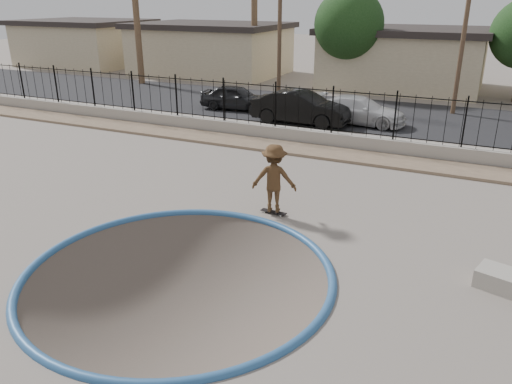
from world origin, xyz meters
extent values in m
cube|color=slate|center=(0.00, 12.00, -1.10)|extent=(120.00, 120.00, 2.20)
torus|color=#2B598E|center=(0.00, -1.00, 0.00)|extent=(7.04, 7.04, 0.20)
cube|color=#927960|center=(0.00, 9.20, 0.06)|extent=(42.00, 1.60, 0.11)
cube|color=#9B9489|center=(0.00, 10.30, 0.30)|extent=(42.00, 0.45, 0.60)
cube|color=black|center=(0.00, 10.30, 0.72)|extent=(40.00, 0.04, 0.03)
cube|color=black|center=(0.00, 10.30, 2.30)|extent=(40.00, 0.04, 0.04)
cube|color=black|center=(0.00, 17.00, 0.02)|extent=(90.00, 8.00, 0.04)
cube|color=tan|center=(-28.00, 26.50, 1.75)|extent=(10.00, 8.00, 3.50)
cube|color=#2C2623|center=(-28.00, 26.50, 3.70)|extent=(10.60, 8.60, 0.40)
cube|color=tan|center=(-15.00, 26.50, 1.75)|extent=(11.00, 8.00, 3.50)
cube|color=#2C2623|center=(-15.00, 26.50, 3.70)|extent=(11.60, 8.60, 0.40)
cube|color=tan|center=(0.00, 26.50, 1.75)|extent=(10.00, 8.00, 3.50)
cube|color=#2C2623|center=(0.00, 26.50, 3.70)|extent=(10.60, 8.60, 0.40)
cylinder|color=brown|center=(-17.00, 20.00, 5.50)|extent=(0.44, 0.44, 11.00)
cylinder|color=brown|center=(-10.00, 24.00, 4.50)|extent=(0.44, 0.44, 9.00)
cylinder|color=#473323|center=(-6.00, 19.00, 4.50)|extent=(0.24, 0.24, 9.00)
cylinder|color=#473323|center=(4.00, 19.00, 4.75)|extent=(0.24, 0.24, 9.50)
cylinder|color=#473323|center=(-3.00, 23.00, 1.50)|extent=(0.34, 0.34, 3.00)
sphere|color=#143311|center=(-3.00, 23.00, 4.20)|extent=(4.32, 4.32, 4.32)
imported|color=brown|center=(0.59, 2.99, 0.98)|extent=(1.41, 1.03, 1.95)
cube|color=black|center=(0.59, 2.99, 0.06)|extent=(0.78, 0.25, 0.02)
cylinder|color=silver|center=(0.33, 2.94, 0.03)|extent=(0.05, 0.03, 0.05)
cylinder|color=silver|center=(0.34, 3.08, 0.03)|extent=(0.05, 0.03, 0.05)
cylinder|color=silver|center=(0.85, 2.90, 0.03)|extent=(0.05, 0.03, 0.05)
cylinder|color=silver|center=(0.86, 3.04, 0.03)|extent=(0.05, 0.03, 0.05)
imported|color=black|center=(-6.83, 15.00, 0.69)|extent=(3.99, 1.92, 1.31)
imported|color=black|center=(-2.48, 13.40, 0.82)|extent=(4.81, 1.78, 1.57)
imported|color=silver|center=(0.08, 14.62, 0.68)|extent=(4.55, 2.08, 1.29)
camera|label=1|loc=(5.71, -9.06, 5.80)|focal=35.00mm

